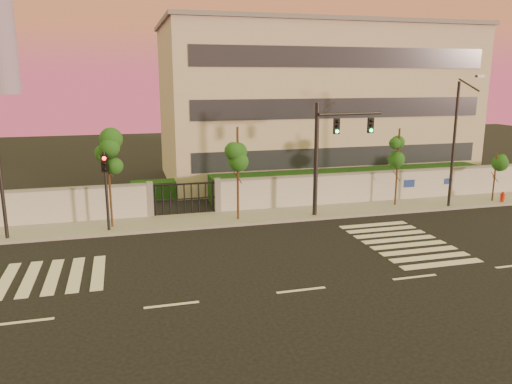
{
  "coord_description": "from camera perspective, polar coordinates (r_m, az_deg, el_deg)",
  "views": [
    {
      "loc": [
        -6.4,
        -16.99,
        8.04
      ],
      "look_at": [
        -0.2,
        6.0,
        2.62
      ],
      "focal_mm": 35.0,
      "sensor_mm": 36.0,
      "label": 1
    }
  ],
  "objects": [
    {
      "name": "road_markings",
      "position": [
        22.76,
        -1.9,
        -7.84
      ],
      "size": [
        57.0,
        7.62,
        0.02
      ],
      "color": "silver",
      "rests_on": "ground"
    },
    {
      "name": "street_tree_d",
      "position": [
        28.02,
        -2.08,
        4.53
      ],
      "size": [
        1.6,
        1.27,
        5.44
      ],
      "color": "#382314",
      "rests_on": "ground"
    },
    {
      "name": "ground",
      "position": [
        19.85,
        5.17,
        -11.12
      ],
      "size": [
        120.0,
        120.0,
        0.0
      ],
      "primitive_type": "plane",
      "color": "black",
      "rests_on": "ground"
    },
    {
      "name": "street_tree_c",
      "position": [
        27.67,
        -16.52,
        3.66
      ],
      "size": [
        1.52,
        1.21,
        5.28
      ],
      "color": "#382314",
      "rests_on": "ground"
    },
    {
      "name": "sidewalk",
      "position": [
        29.32,
        -1.92,
        -2.95
      ],
      "size": [
        60.0,
        3.0,
        0.15
      ],
      "primitive_type": "cube",
      "color": "gray",
      "rests_on": "ground"
    },
    {
      "name": "street_tree_e",
      "position": [
        32.61,
        15.98,
        4.68
      ],
      "size": [
        1.47,
        1.17,
        5.03
      ],
      "color": "#382314",
      "rests_on": "ground"
    },
    {
      "name": "traffic_signal_secondary",
      "position": [
        27.21,
        -16.79,
        1.07
      ],
      "size": [
        0.34,
        0.33,
        4.34
      ],
      "rotation": [
        0.0,
        0.0,
        -0.15
      ],
      "color": "black",
      "rests_on": "ground"
    },
    {
      "name": "fire_hydrant",
      "position": [
        36.5,
        26.34,
        -0.6
      ],
      "size": [
        0.32,
        0.31,
        0.82
      ],
      "rotation": [
        0.0,
        0.0,
        -0.21
      ],
      "color": "red",
      "rests_on": "ground"
    },
    {
      "name": "street_tree_f",
      "position": [
        36.15,
        25.72,
        2.65
      ],
      "size": [
        1.32,
        1.05,
        3.32
      ],
      "color": "#382314",
      "rests_on": "ground"
    },
    {
      "name": "perimeter_wall",
      "position": [
        30.51,
        -2.38,
        -0.39
      ],
      "size": [
        60.0,
        0.36,
        2.2
      ],
      "color": "#ABAEB2",
      "rests_on": "ground"
    },
    {
      "name": "hedge_row",
      "position": [
        33.41,
        -1.64,
        0.33
      ],
      "size": [
        41.0,
        4.25,
        1.8
      ],
      "color": "black",
      "rests_on": "ground"
    },
    {
      "name": "traffic_signal_main",
      "position": [
        29.37,
        8.47,
        5.26
      ],
      "size": [
        4.24,
        0.6,
        6.72
      ],
      "rotation": [
        0.0,
        0.0,
        0.1
      ],
      "color": "black",
      "rests_on": "ground"
    },
    {
      "name": "institutional_building",
      "position": [
        41.95,
        6.56,
        10.16
      ],
      "size": [
        24.4,
        12.4,
        12.25
      ],
      "color": "#B6B29A",
      "rests_on": "ground"
    },
    {
      "name": "streetlight_east",
      "position": [
        33.11,
        21.9,
        5.7
      ],
      "size": [
        0.49,
        1.99,
        8.26
      ],
      "color": "black",
      "rests_on": "ground"
    }
  ]
}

